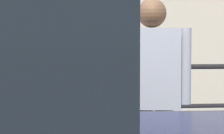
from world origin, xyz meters
TOP-DOWN VIEW (x-y plane):
  - parking_meter at (0.25, 0.50)m, footprint 0.16×0.17m
  - pedestrian_at_meter at (0.75, 0.49)m, footprint 0.66×0.46m
  - background_railing at (-0.00, 2.50)m, footprint 24.06×0.06m
  - backdrop_wall at (0.00, 4.86)m, footprint 32.00×0.50m

SIDE VIEW (x-z plane):
  - background_railing at x=0.00m, z-range 0.37..1.45m
  - parking_meter at x=0.25m, z-range 0.42..1.78m
  - pedestrian_at_meter at x=0.75m, z-range 0.26..1.97m
  - backdrop_wall at x=0.00m, z-range 0.00..3.12m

